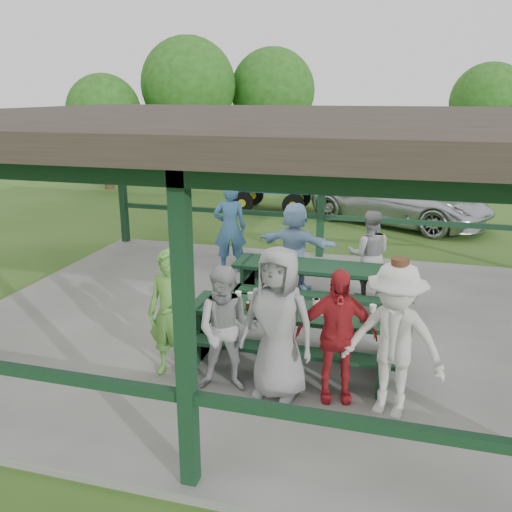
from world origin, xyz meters
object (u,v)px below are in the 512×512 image
(picnic_table_near, at_px, (292,328))
(contestant_grey_left, at_px, (227,330))
(contestant_red, at_px, (336,335))
(spectator_grey, at_px, (369,255))
(pickup_truck, at_px, (401,200))
(contestant_grey_mid, at_px, (278,323))
(farm_trailer, at_px, (272,192))
(spectator_lblue, at_px, (295,246))
(contestant_white_fedora, at_px, (394,341))
(contestant_green, at_px, (170,314))
(spectator_blue, at_px, (230,228))
(picnic_table_far, at_px, (315,280))

(picnic_table_near, relative_size, contestant_grey_left, 1.76)
(contestant_red, height_order, spectator_grey, contestant_red)
(picnic_table_near, xyz_separation_m, pickup_truck, (1.24, 9.16, 0.11))
(picnic_table_near, xyz_separation_m, contestant_grey_mid, (0.01, -0.88, 0.45))
(spectator_grey, bearing_deg, pickup_truck, -99.32)
(farm_trailer, bearing_deg, contestant_grey_left, -80.40)
(contestant_grey_left, distance_m, spectator_lblue, 3.72)
(contestant_white_fedora, bearing_deg, contestant_green, -168.95)
(contestant_white_fedora, distance_m, spectator_lblue, 4.17)
(contestant_grey_left, bearing_deg, picnic_table_near, 46.78)
(contestant_grey_left, xyz_separation_m, farm_trailer, (-2.11, 10.84, -0.30))
(contestant_green, distance_m, spectator_grey, 4.13)
(contestant_white_fedora, distance_m, spectator_blue, 5.50)
(picnic_table_near, xyz_separation_m, farm_trailer, (-2.71, 9.91, 0.01))
(contestant_grey_mid, xyz_separation_m, spectator_blue, (-2.01, 4.33, -0.02))
(spectator_blue, bearing_deg, contestant_green, 77.18)
(contestant_white_fedora, distance_m, farm_trailer, 11.58)
(contestant_green, distance_m, farm_trailer, 10.76)
(contestant_grey_mid, height_order, contestant_red, contestant_grey_mid)
(picnic_table_far, xyz_separation_m, contestant_white_fedora, (1.36, -2.93, 0.42))
(picnic_table_far, bearing_deg, contestant_green, -116.62)
(contestant_grey_left, distance_m, contestant_grey_mid, 0.63)
(farm_trailer, bearing_deg, contestant_red, -73.77)
(picnic_table_far, height_order, farm_trailer, farm_trailer)
(farm_trailer, bearing_deg, contestant_green, -84.45)
(contestant_grey_mid, distance_m, spectator_blue, 4.78)
(spectator_lblue, relative_size, pickup_truck, 0.33)
(picnic_table_far, xyz_separation_m, contestant_grey_left, (-0.58, -2.92, 0.31))
(picnic_table_near, bearing_deg, spectator_grey, 73.52)
(picnic_table_near, xyz_separation_m, spectator_lblue, (-0.53, 2.80, 0.34))
(contestant_white_fedora, height_order, pickup_truck, contestant_white_fedora)
(contestant_red, distance_m, farm_trailer, 11.22)
(contestant_white_fedora, bearing_deg, contestant_red, -179.00)
(spectator_blue, bearing_deg, contestant_red, 101.64)
(spectator_lblue, relative_size, spectator_blue, 0.90)
(spectator_grey, relative_size, farm_trailer, 0.46)
(picnic_table_far, bearing_deg, contestant_grey_left, -101.24)
(picnic_table_far, distance_m, pickup_truck, 7.27)
(picnic_table_near, distance_m, farm_trailer, 10.28)
(picnic_table_far, xyz_separation_m, pickup_truck, (1.26, 7.16, 0.11))
(contestant_grey_left, height_order, contestant_grey_mid, contestant_grey_mid)
(picnic_table_far, height_order, spectator_lblue, spectator_lblue)
(contestant_red, bearing_deg, contestant_white_fedora, -26.10)
(contestant_green, height_order, contestant_grey_left, contestant_green)
(picnic_table_near, xyz_separation_m, contestant_green, (-1.41, -0.76, 0.36))
(contestant_grey_left, bearing_deg, spectator_blue, 97.53)
(spectator_grey, bearing_deg, picnic_table_near, 68.09)
(picnic_table_near, distance_m, contestant_green, 1.64)
(contestant_white_fedora, bearing_deg, spectator_blue, 141.76)
(contestant_white_fedora, xyz_separation_m, spectator_grey, (-0.53, 3.65, -0.11))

